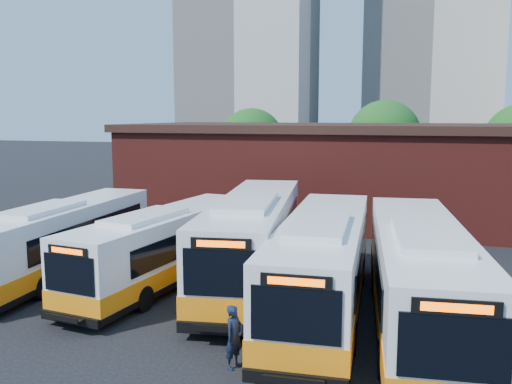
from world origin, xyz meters
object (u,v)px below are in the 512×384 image
(bus_farwest, at_px, (64,241))
(transit_worker, at_px, (234,337))
(bus_west, at_px, (166,249))
(bus_midwest, at_px, (254,241))
(bus_east, at_px, (419,281))
(bus_mideast, at_px, (323,267))

(bus_farwest, xyz_separation_m, transit_worker, (10.08, -6.54, -0.58))
(bus_west, xyz_separation_m, bus_midwest, (3.41, 1.40, 0.26))
(bus_west, relative_size, bus_east, 0.88)
(bus_mideast, bearing_deg, bus_east, -18.37)
(bus_east, height_order, transit_worker, bus_east)
(bus_east, bearing_deg, bus_midwest, 145.62)
(bus_farwest, distance_m, bus_east, 15.19)
(bus_farwest, xyz_separation_m, bus_midwest, (8.32, 1.40, 0.22))
(bus_west, xyz_separation_m, transit_worker, (5.18, -6.54, -0.54))
(bus_farwest, height_order, bus_west, bus_farwest)
(bus_west, relative_size, bus_mideast, 0.90)
(bus_farwest, relative_size, bus_west, 1.01)
(bus_mideast, distance_m, bus_east, 3.42)
(bus_mideast, xyz_separation_m, bus_east, (3.30, -0.91, 0.04))
(bus_midwest, xyz_separation_m, transit_worker, (1.76, -7.93, -0.80))
(bus_farwest, distance_m, transit_worker, 12.03)
(bus_mideast, bearing_deg, bus_west, 165.48)
(bus_farwest, bearing_deg, bus_west, -1.48)
(bus_west, bearing_deg, bus_east, -4.97)
(bus_mideast, relative_size, bus_east, 0.97)
(bus_farwest, distance_m, bus_midwest, 8.44)
(bus_west, bearing_deg, bus_midwest, 30.12)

